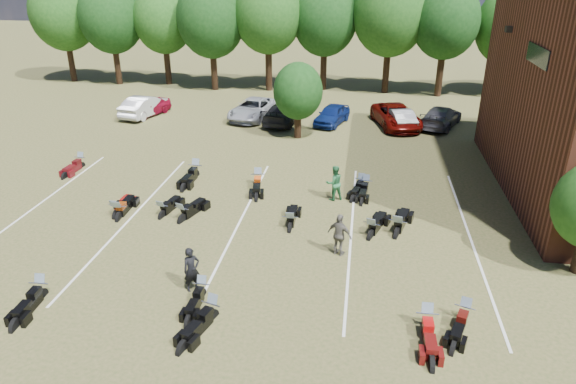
% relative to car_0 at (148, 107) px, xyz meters
% --- Properties ---
extents(ground, '(160.00, 160.00, 0.00)m').
position_rel_car_0_xyz_m(ground, '(13.89, -19.07, -0.68)').
color(ground, brown).
rests_on(ground, ground).
extents(car_0, '(2.84, 4.30, 1.36)m').
position_rel_car_0_xyz_m(car_0, '(0.00, 0.00, 0.00)').
color(car_0, maroon).
rests_on(car_0, ground).
extents(car_1, '(2.50, 4.91, 1.54)m').
position_rel_car_0_xyz_m(car_1, '(-0.15, -0.13, 0.09)').
color(car_1, '#B6B6BB').
rests_on(car_1, ground).
extents(car_2, '(3.34, 5.56, 1.44)m').
position_rel_car_0_xyz_m(car_2, '(8.02, 0.38, 0.04)').
color(car_2, '#96989E').
rests_on(car_2, ground).
extents(car_3, '(3.02, 5.40, 1.48)m').
position_rel_car_0_xyz_m(car_3, '(10.54, -0.37, 0.06)').
color(car_3, black).
rests_on(car_3, ground).
extents(car_4, '(2.74, 4.36, 1.38)m').
position_rel_car_0_xyz_m(car_4, '(13.92, -0.20, 0.01)').
color(car_4, navy).
rests_on(car_4, ground).
extents(car_5, '(2.39, 4.37, 1.37)m').
position_rel_car_0_xyz_m(car_5, '(18.64, -0.32, 0.00)').
color(car_5, beige).
rests_on(car_5, ground).
extents(car_6, '(3.84, 5.92, 1.52)m').
position_rel_car_0_xyz_m(car_6, '(18.43, -0.16, 0.08)').
color(car_6, '#600805').
rests_on(car_6, ground).
extents(car_7, '(3.70, 5.31, 1.43)m').
position_rel_car_0_xyz_m(car_7, '(21.56, 0.31, 0.03)').
color(car_7, '#3F3E44').
rests_on(car_7, ground).
extents(person_black, '(0.72, 0.70, 1.67)m').
position_rel_car_0_xyz_m(person_black, '(10.46, -21.32, 0.16)').
color(person_black, black).
rests_on(person_black, ground).
extents(person_green, '(1.06, 0.98, 1.76)m').
position_rel_car_0_xyz_m(person_green, '(14.91, -12.98, 0.20)').
color(person_green, '#286C3D').
rests_on(person_green, ground).
extents(person_grey, '(1.13, 0.85, 1.78)m').
position_rel_car_0_xyz_m(person_grey, '(15.45, -18.15, 0.21)').
color(person_grey, '#5C584F').
rests_on(person_grey, ground).
extents(motorcycle_1, '(0.84, 2.28, 1.25)m').
position_rel_car_0_xyz_m(motorcycle_1, '(5.40, -22.56, -0.68)').
color(motorcycle_1, black).
rests_on(motorcycle_1, ground).
extents(motorcycle_2, '(1.33, 2.36, 1.26)m').
position_rel_car_0_xyz_m(motorcycle_2, '(11.58, -22.82, -0.68)').
color(motorcycle_2, black).
rests_on(motorcycle_2, ground).
extents(motorcycle_3, '(0.67, 2.03, 1.13)m').
position_rel_car_0_xyz_m(motorcycle_3, '(10.90, -21.70, -0.68)').
color(motorcycle_3, black).
rests_on(motorcycle_3, ground).
extents(motorcycle_5, '(1.36, 2.25, 1.20)m').
position_rel_car_0_xyz_m(motorcycle_5, '(19.69, -21.75, -0.68)').
color(motorcycle_5, black).
rests_on(motorcycle_5, ground).
extents(motorcycle_6, '(0.75, 2.30, 1.28)m').
position_rel_car_0_xyz_m(motorcycle_6, '(18.44, -22.32, -0.68)').
color(motorcycle_6, '#4C0C0A').
rests_on(motorcycle_6, ground).
extents(motorcycle_7, '(0.72, 2.18, 1.21)m').
position_rel_car_0_xyz_m(motorcycle_7, '(5.16, -16.30, -0.68)').
color(motorcycle_7, maroon).
rests_on(motorcycle_7, ground).
extents(motorcycle_8, '(0.85, 2.37, 1.30)m').
position_rel_car_0_xyz_m(motorcycle_8, '(5.41, -16.53, -0.68)').
color(motorcycle_8, black).
rests_on(motorcycle_8, ground).
extents(motorcycle_9, '(1.05, 2.23, 1.20)m').
position_rel_car_0_xyz_m(motorcycle_9, '(7.28, -16.04, -0.68)').
color(motorcycle_9, black).
rests_on(motorcycle_9, ground).
extents(motorcycle_10, '(1.44, 2.46, 1.31)m').
position_rel_car_0_xyz_m(motorcycle_10, '(8.33, -16.29, -0.68)').
color(motorcycle_10, black).
rests_on(motorcycle_10, ground).
extents(motorcycle_11, '(0.75, 2.27, 1.26)m').
position_rel_car_0_xyz_m(motorcycle_11, '(13.23, -16.39, -0.68)').
color(motorcycle_11, black).
rests_on(motorcycle_11, ground).
extents(motorcycle_12, '(1.48, 2.50, 1.33)m').
position_rel_car_0_xyz_m(motorcycle_12, '(16.72, -16.56, -0.68)').
color(motorcycle_12, black).
rests_on(motorcycle_12, ground).
extents(motorcycle_13, '(1.43, 2.65, 1.41)m').
position_rel_car_0_xyz_m(motorcycle_13, '(17.81, -16.25, -0.68)').
color(motorcycle_13, black).
rests_on(motorcycle_13, ground).
extents(motorcycle_14, '(0.80, 2.24, 1.23)m').
position_rel_car_0_xyz_m(motorcycle_14, '(0.43, -10.79, -0.68)').
color(motorcycle_14, '#4E0B10').
rests_on(motorcycle_14, ground).
extents(motorcycle_16, '(0.90, 2.54, 1.40)m').
position_rel_car_0_xyz_m(motorcycle_16, '(7.32, -11.20, -0.68)').
color(motorcycle_16, black).
rests_on(motorcycle_16, ground).
extents(motorcycle_17, '(1.11, 2.47, 1.33)m').
position_rel_car_0_xyz_m(motorcycle_17, '(10.89, -11.87, -0.68)').
color(motorcycle_17, black).
rests_on(motorcycle_17, ground).
extents(motorcycle_18, '(0.91, 2.22, 1.21)m').
position_rel_car_0_xyz_m(motorcycle_18, '(16.43, -11.76, -0.68)').
color(motorcycle_18, black).
rests_on(motorcycle_18, ground).
extents(motorcycle_19, '(1.02, 2.11, 1.13)m').
position_rel_car_0_xyz_m(motorcycle_19, '(16.18, -11.48, -0.68)').
color(motorcycle_19, black).
rests_on(motorcycle_19, ground).
extents(motorcycle_20, '(1.20, 2.17, 1.16)m').
position_rel_car_0_xyz_m(motorcycle_20, '(16.23, -11.58, -0.68)').
color(motorcycle_20, black).
rests_on(motorcycle_20, ground).
extents(tree_line, '(56.00, 6.00, 9.79)m').
position_rel_car_0_xyz_m(tree_line, '(12.89, 9.93, 5.63)').
color(tree_line, black).
rests_on(tree_line, ground).
extents(young_tree_midfield, '(3.20, 3.20, 4.70)m').
position_rel_car_0_xyz_m(young_tree_midfield, '(11.89, -3.57, 2.41)').
color(young_tree_midfield, black).
rests_on(young_tree_midfield, ground).
extents(parking_lines, '(20.10, 14.00, 0.01)m').
position_rel_car_0_xyz_m(parking_lines, '(10.89, -16.07, -0.67)').
color(parking_lines, silver).
rests_on(parking_lines, ground).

